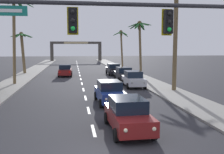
{
  "coord_description": "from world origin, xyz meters",
  "views": [
    {
      "loc": [
        -0.97,
        -9.41,
        4.22
      ],
      "look_at": [
        1.6,
        8.0,
        2.2
      ],
      "focal_mm": 42.43,
      "sensor_mm": 36.0,
      "label": 1
    }
  ],
  "objects_px": {
    "sedan_parked_mid_kerb": "(133,79)",
    "palm_right_farthest": "(121,41)",
    "sedan_parked_nearest_kerb": "(114,69)",
    "sedan_lead_at_stop_bar": "(128,114)",
    "sedan_oncoming_far": "(65,70)",
    "palm_left_farthest": "(22,45)",
    "palm_right_third": "(140,36)",
    "town_gateway_arch": "(76,48)",
    "sedan_third_in_queue": "(110,92)",
    "sedan_parked_far_kerb": "(124,74)",
    "traffic_signal_mast": "(170,34)",
    "palm_right_second": "(176,18)",
    "palm_left_third": "(14,17)"
  },
  "relations": [
    {
      "from": "sedan_oncoming_far",
      "to": "traffic_signal_mast",
      "type": "bearing_deg",
      "value": -80.04
    },
    {
      "from": "palm_right_farthest",
      "to": "sedan_parked_nearest_kerb",
      "type": "bearing_deg",
      "value": -107.83
    },
    {
      "from": "palm_left_farthest",
      "to": "palm_right_second",
      "type": "relative_size",
      "value": 0.64
    },
    {
      "from": "sedan_third_in_queue",
      "to": "sedan_parked_mid_kerb",
      "type": "distance_m",
      "value": 8.36
    },
    {
      "from": "traffic_signal_mast",
      "to": "palm_right_farthest",
      "type": "xyz_separation_m",
      "value": [
        4.93,
        37.5,
        0.46
      ]
    },
    {
      "from": "palm_right_third",
      "to": "palm_left_farthest",
      "type": "bearing_deg",
      "value": 157.77
    },
    {
      "from": "palm_right_second",
      "to": "sedan_third_in_queue",
      "type": "bearing_deg",
      "value": -147.51
    },
    {
      "from": "sedan_parked_nearest_kerb",
      "to": "palm_right_second",
      "type": "height_order",
      "value": "palm_right_second"
    },
    {
      "from": "sedan_parked_far_kerb",
      "to": "town_gateway_arch",
      "type": "xyz_separation_m",
      "value": [
        -5.26,
        46.75,
        2.93
      ]
    },
    {
      "from": "sedan_parked_nearest_kerb",
      "to": "town_gateway_arch",
      "type": "distance_m",
      "value": 40.09
    },
    {
      "from": "traffic_signal_mast",
      "to": "sedan_parked_nearest_kerb",
      "type": "distance_m",
      "value": 29.4
    },
    {
      "from": "sedan_third_in_queue",
      "to": "sedan_parked_nearest_kerb",
      "type": "xyz_separation_m",
      "value": [
        3.35,
        19.86,
        0.0
      ]
    },
    {
      "from": "palm_right_farthest",
      "to": "sedan_parked_mid_kerb",
      "type": "bearing_deg",
      "value": -96.87
    },
    {
      "from": "sedan_third_in_queue",
      "to": "palm_left_farthest",
      "type": "xyz_separation_m",
      "value": [
        -10.33,
        23.15,
        3.61
      ]
    },
    {
      "from": "sedan_lead_at_stop_bar",
      "to": "town_gateway_arch",
      "type": "height_order",
      "value": "town_gateway_arch"
    },
    {
      "from": "sedan_oncoming_far",
      "to": "sedan_third_in_queue",
      "type": "bearing_deg",
      "value": -78.64
    },
    {
      "from": "sedan_oncoming_far",
      "to": "palm_left_farthest",
      "type": "height_order",
      "value": "palm_left_farthest"
    },
    {
      "from": "palm_right_second",
      "to": "palm_left_third",
      "type": "bearing_deg",
      "value": 156.97
    },
    {
      "from": "sedan_oncoming_far",
      "to": "palm_left_farthest",
      "type": "xyz_separation_m",
      "value": [
        -6.53,
        4.23,
        3.61
      ]
    },
    {
      "from": "palm_right_third",
      "to": "town_gateway_arch",
      "type": "xyz_separation_m",
      "value": [
        -8.16,
        43.23,
        -1.87
      ]
    },
    {
      "from": "sedan_oncoming_far",
      "to": "sedan_parked_nearest_kerb",
      "type": "distance_m",
      "value": 7.21
    },
    {
      "from": "sedan_parked_mid_kerb",
      "to": "palm_right_farthest",
      "type": "relative_size",
      "value": 0.62
    },
    {
      "from": "palm_right_second",
      "to": "palm_right_farthest",
      "type": "height_order",
      "value": "palm_right_second"
    },
    {
      "from": "sedan_parked_far_kerb",
      "to": "palm_left_farthest",
      "type": "bearing_deg",
      "value": 143.23
    },
    {
      "from": "sedan_parked_mid_kerb",
      "to": "sedan_parked_far_kerb",
      "type": "bearing_deg",
      "value": 90.09
    },
    {
      "from": "sedan_parked_nearest_kerb",
      "to": "town_gateway_arch",
      "type": "xyz_separation_m",
      "value": [
        -5.05,
        39.66,
        2.93
      ]
    },
    {
      "from": "sedan_parked_mid_kerb",
      "to": "sedan_parked_far_kerb",
      "type": "relative_size",
      "value": 0.99
    },
    {
      "from": "sedan_parked_mid_kerb",
      "to": "palm_right_farthest",
      "type": "xyz_separation_m",
      "value": [
        2.5,
        20.73,
        4.33
      ]
    },
    {
      "from": "sedan_parked_nearest_kerb",
      "to": "sedan_parked_mid_kerb",
      "type": "relative_size",
      "value": 1.0
    },
    {
      "from": "sedan_oncoming_far",
      "to": "town_gateway_arch",
      "type": "distance_m",
      "value": 40.76
    },
    {
      "from": "palm_right_farthest",
      "to": "town_gateway_arch",
      "type": "xyz_separation_m",
      "value": [
        -7.77,
        31.22,
        -1.4
      ]
    },
    {
      "from": "traffic_signal_mast",
      "to": "sedan_third_in_queue",
      "type": "relative_size",
      "value": 2.5
    },
    {
      "from": "sedan_parked_far_kerb",
      "to": "palm_left_third",
      "type": "bearing_deg",
      "value": -171.77
    },
    {
      "from": "palm_left_third",
      "to": "town_gateway_arch",
      "type": "xyz_separation_m",
      "value": [
        7.21,
        48.55,
        -3.61
      ]
    },
    {
      "from": "palm_right_third",
      "to": "palm_right_second",
      "type": "bearing_deg",
      "value": -88.54
    },
    {
      "from": "sedan_parked_nearest_kerb",
      "to": "sedan_lead_at_stop_bar",
      "type": "bearing_deg",
      "value": -97.19
    },
    {
      "from": "palm_left_third",
      "to": "palm_right_third",
      "type": "distance_m",
      "value": 16.35
    },
    {
      "from": "sedan_third_in_queue",
      "to": "sedan_oncoming_far",
      "type": "relative_size",
      "value": 1.01
    },
    {
      "from": "sedan_third_in_queue",
      "to": "palm_right_farthest",
      "type": "bearing_deg",
      "value": 77.91
    },
    {
      "from": "sedan_parked_mid_kerb",
      "to": "palm_right_third",
      "type": "relative_size",
      "value": 0.58
    },
    {
      "from": "sedan_lead_at_stop_bar",
      "to": "sedan_third_in_queue",
      "type": "bearing_deg",
      "value": 90.04
    },
    {
      "from": "sedan_parked_mid_kerb",
      "to": "palm_right_third",
      "type": "distance_m",
      "value": 10.37
    },
    {
      "from": "sedan_parked_far_kerb",
      "to": "sedan_parked_mid_kerb",
      "type": "bearing_deg",
      "value": -89.91
    },
    {
      "from": "sedan_lead_at_stop_bar",
      "to": "sedan_third_in_queue",
      "type": "relative_size",
      "value": 1.0
    },
    {
      "from": "sedan_lead_at_stop_bar",
      "to": "palm_right_third",
      "type": "relative_size",
      "value": 0.58
    },
    {
      "from": "sedan_parked_far_kerb",
      "to": "palm_left_farthest",
      "type": "distance_m",
      "value": 17.7
    },
    {
      "from": "sedan_lead_at_stop_bar",
      "to": "sedan_parked_nearest_kerb",
      "type": "xyz_separation_m",
      "value": [
        3.34,
        26.52,
        0.0
      ]
    },
    {
      "from": "sedan_third_in_queue",
      "to": "palm_right_third",
      "type": "distance_m",
      "value": 18.17
    },
    {
      "from": "sedan_lead_at_stop_bar",
      "to": "sedan_parked_nearest_kerb",
      "type": "height_order",
      "value": "same"
    },
    {
      "from": "traffic_signal_mast",
      "to": "sedan_parked_far_kerb",
      "type": "distance_m",
      "value": 22.44
    }
  ]
}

